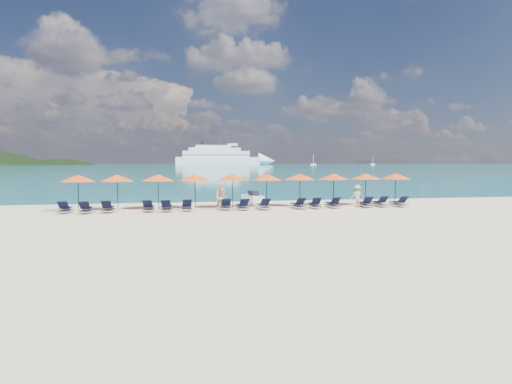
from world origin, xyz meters
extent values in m
plane|color=beige|center=(0.00, 0.00, 0.00)|extent=(1400.00, 1400.00, 0.00)
cube|color=#1FA9B2|center=(0.00, 660.00, 0.01)|extent=(1600.00, 1300.00, 0.01)
ellipsoid|color=black|center=(-150.00, 560.00, -35.00)|extent=(162.00, 126.00, 85.50)
cube|color=white|center=(58.59, 608.46, 5.54)|extent=(122.94, 29.40, 11.08)
cone|color=white|center=(131.56, 604.08, 5.54)|extent=(25.78, 25.78, 24.37)
cube|color=white|center=(56.38, 608.59, 15.51)|extent=(98.42, 24.62, 8.86)
cube|color=white|center=(54.17, 608.72, 22.15)|extent=(76.39, 21.10, 5.54)
cube|color=white|center=(51.96, 608.85, 26.58)|extent=(51.87, 16.33, 3.88)
cube|color=black|center=(56.38, 608.59, 13.84)|extent=(99.65, 24.92, 1.00)
cube|color=black|center=(56.38, 608.59, 17.72)|extent=(97.19, 24.33, 1.00)
cylinder|color=black|center=(36.70, 609.77, 31.01)|extent=(4.87, 4.87, 6.09)
cube|color=white|center=(160.75, 473.19, 0.91)|extent=(6.80, 2.27, 1.81)
cylinder|color=white|center=(160.75, 473.19, 6.80)|extent=(0.41, 0.41, 11.33)
cube|color=white|center=(268.19, 534.54, 0.78)|extent=(5.88, 1.96, 1.57)
cylinder|color=white|center=(268.19, 534.54, 5.88)|extent=(0.35, 0.35, 9.80)
cube|color=white|center=(0.81, 8.57, 0.30)|extent=(1.34, 2.56, 0.56)
cube|color=black|center=(0.85, 8.37, 0.71)|extent=(0.68, 1.09, 0.35)
cylinder|color=black|center=(0.70, 9.17, 0.86)|extent=(0.56, 0.16, 0.06)
imported|color=tan|center=(-1.95, 4.79, 0.85)|extent=(0.66, 0.48, 1.70)
imported|color=tan|center=(-1.99, 4.28, 0.78)|extent=(0.82, 0.56, 1.55)
imported|color=tan|center=(7.17, 4.44, 0.74)|extent=(1.01, 0.57, 1.49)
cylinder|color=black|center=(-10.61, 5.38, 1.10)|extent=(0.05, 0.05, 2.20)
cone|color=#E75517|center=(-10.61, 5.38, 2.02)|extent=(2.10, 2.10, 0.42)
sphere|color=black|center=(-10.61, 5.38, 2.24)|extent=(0.08, 0.08, 0.08)
cylinder|color=black|center=(-8.30, 5.35, 1.10)|extent=(0.05, 0.05, 2.20)
cone|color=#E75517|center=(-8.30, 5.35, 2.02)|extent=(2.10, 2.10, 0.42)
sphere|color=black|center=(-8.30, 5.35, 2.24)|extent=(0.08, 0.08, 0.08)
cylinder|color=black|center=(-5.85, 5.58, 1.10)|extent=(0.05, 0.05, 2.20)
cone|color=#E75517|center=(-5.85, 5.58, 2.02)|extent=(2.10, 2.10, 0.42)
sphere|color=black|center=(-5.85, 5.58, 2.24)|extent=(0.08, 0.08, 0.08)
cylinder|color=black|center=(-3.53, 5.35, 1.10)|extent=(0.05, 0.05, 2.20)
cone|color=#E75517|center=(-3.53, 5.35, 2.02)|extent=(2.10, 2.10, 0.42)
sphere|color=black|center=(-3.53, 5.35, 2.24)|extent=(0.08, 0.08, 0.08)
cylinder|color=black|center=(-1.07, 5.59, 1.10)|extent=(0.05, 0.05, 2.20)
cone|color=#E75517|center=(-1.07, 5.59, 2.02)|extent=(2.10, 2.10, 0.42)
sphere|color=black|center=(-1.07, 5.59, 2.24)|extent=(0.08, 0.08, 0.08)
cylinder|color=black|center=(1.17, 5.39, 1.10)|extent=(0.05, 0.05, 2.20)
cone|color=#E75517|center=(1.17, 5.39, 2.02)|extent=(2.10, 2.10, 0.42)
sphere|color=black|center=(1.17, 5.39, 2.24)|extent=(0.08, 0.08, 0.08)
cylinder|color=black|center=(3.54, 5.62, 1.10)|extent=(0.05, 0.05, 2.20)
cone|color=#E75517|center=(3.54, 5.62, 2.02)|extent=(2.10, 2.10, 0.42)
sphere|color=black|center=(3.54, 5.62, 2.24)|extent=(0.08, 0.08, 0.08)
cylinder|color=black|center=(5.87, 5.42, 1.10)|extent=(0.05, 0.05, 2.20)
cone|color=#E75517|center=(5.87, 5.42, 2.02)|extent=(2.10, 2.10, 0.42)
sphere|color=black|center=(5.87, 5.42, 2.24)|extent=(0.08, 0.08, 0.08)
cylinder|color=black|center=(8.32, 5.63, 1.10)|extent=(0.05, 0.05, 2.20)
cone|color=#E75517|center=(8.32, 5.63, 2.02)|extent=(2.10, 2.10, 0.42)
sphere|color=black|center=(8.32, 5.63, 2.24)|extent=(0.08, 0.08, 0.08)
cylinder|color=black|center=(10.47, 5.42, 1.10)|extent=(0.05, 0.05, 2.20)
cone|color=#E75517|center=(10.47, 5.42, 2.02)|extent=(2.10, 2.10, 0.42)
sphere|color=black|center=(10.47, 5.42, 2.24)|extent=(0.08, 0.08, 0.08)
cube|color=silver|center=(-11.17, 4.49, 0.14)|extent=(0.65, 1.71, 0.06)
cube|color=black|center=(-11.17, 4.74, 0.30)|extent=(0.57, 1.11, 0.04)
cube|color=black|center=(-11.16, 3.94, 0.55)|extent=(0.56, 0.55, 0.43)
cube|color=silver|center=(-9.96, 4.19, 0.14)|extent=(0.67, 1.72, 0.06)
cube|color=black|center=(-9.96, 4.44, 0.30)|extent=(0.59, 1.12, 0.04)
cube|color=black|center=(-9.94, 3.64, 0.55)|extent=(0.57, 0.55, 0.43)
cube|color=silver|center=(-8.74, 4.39, 0.14)|extent=(0.66, 1.72, 0.06)
cube|color=black|center=(-8.74, 4.64, 0.30)|extent=(0.58, 1.11, 0.04)
cube|color=black|center=(-8.76, 3.84, 0.55)|extent=(0.56, 0.55, 0.43)
cube|color=silver|center=(-6.38, 4.35, 0.14)|extent=(0.73, 1.74, 0.06)
cube|color=black|center=(-6.37, 4.60, 0.30)|extent=(0.62, 1.13, 0.04)
cube|color=black|center=(-6.42, 3.81, 0.55)|extent=(0.58, 0.57, 0.43)
cube|color=silver|center=(-5.30, 4.21, 0.14)|extent=(0.74, 1.74, 0.06)
cube|color=black|center=(-5.29, 4.46, 0.30)|extent=(0.63, 1.14, 0.04)
cube|color=black|center=(-5.34, 3.66, 0.55)|extent=(0.59, 0.57, 0.43)
cube|color=silver|center=(-4.10, 4.40, 0.14)|extent=(0.66, 1.71, 0.06)
cube|color=black|center=(-4.11, 4.64, 0.30)|extent=(0.58, 1.11, 0.04)
cube|color=black|center=(-4.09, 3.85, 0.55)|extent=(0.56, 0.55, 0.43)
cube|color=silver|center=(-1.67, 4.49, 0.14)|extent=(0.68, 1.72, 0.06)
cube|color=black|center=(-1.66, 4.74, 0.30)|extent=(0.59, 1.12, 0.04)
cube|color=black|center=(-1.68, 3.94, 0.55)|extent=(0.57, 0.56, 0.43)
cube|color=silver|center=(-0.65, 4.20, 0.14)|extent=(0.75, 1.74, 0.06)
cube|color=black|center=(-0.67, 4.44, 0.30)|extent=(0.64, 1.14, 0.04)
cube|color=black|center=(-0.61, 3.65, 0.55)|extent=(0.59, 0.58, 0.43)
cube|color=silver|center=(0.68, 4.14, 0.14)|extent=(0.73, 1.74, 0.06)
cube|color=black|center=(0.66, 4.39, 0.30)|extent=(0.62, 1.13, 0.04)
cube|color=black|center=(0.71, 3.59, 0.55)|extent=(0.59, 0.57, 0.43)
cube|color=silver|center=(2.98, 4.24, 0.14)|extent=(0.77, 1.75, 0.06)
cube|color=black|center=(2.96, 4.49, 0.30)|extent=(0.65, 1.15, 0.04)
cube|color=black|center=(3.03, 3.70, 0.55)|extent=(0.60, 0.58, 0.43)
cube|color=silver|center=(4.12, 4.25, 0.14)|extent=(0.76, 1.75, 0.06)
cube|color=black|center=(4.14, 4.50, 0.30)|extent=(0.64, 1.14, 0.04)
cube|color=black|center=(4.07, 3.70, 0.55)|extent=(0.59, 0.58, 0.43)
cube|color=silver|center=(5.39, 4.29, 0.14)|extent=(0.66, 1.71, 0.06)
cube|color=black|center=(5.40, 4.54, 0.30)|extent=(0.58, 1.11, 0.04)
cube|color=black|center=(5.38, 3.74, 0.55)|extent=(0.56, 0.55, 0.43)
cube|color=silver|center=(7.63, 4.23, 0.14)|extent=(0.77, 1.75, 0.06)
cube|color=black|center=(7.65, 4.48, 0.30)|extent=(0.65, 1.14, 0.04)
cube|color=black|center=(7.58, 3.68, 0.55)|extent=(0.60, 0.58, 0.43)
cube|color=silver|center=(8.78, 4.45, 0.14)|extent=(0.63, 1.71, 0.06)
cube|color=black|center=(8.79, 4.70, 0.30)|extent=(0.56, 1.10, 0.04)
cube|color=black|center=(8.78, 3.90, 0.55)|extent=(0.55, 0.54, 0.43)
cube|color=silver|center=(10.05, 4.15, 0.14)|extent=(0.64, 1.71, 0.06)
cube|color=black|center=(10.05, 4.40, 0.30)|extent=(0.56, 1.11, 0.04)
cube|color=black|center=(10.06, 3.60, 0.55)|extent=(0.56, 0.54, 0.43)
camera|label=1|loc=(-4.84, -22.23, 2.97)|focal=30.00mm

